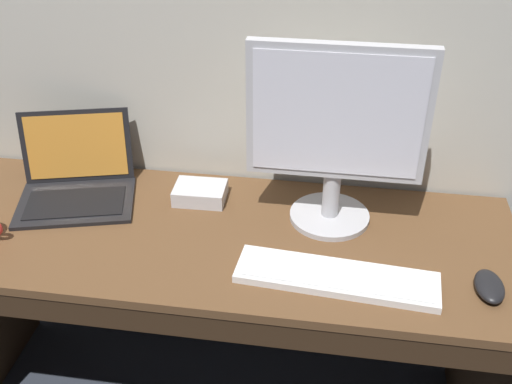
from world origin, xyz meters
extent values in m
cube|color=brown|center=(0.00, 0.00, 0.71)|extent=(1.65, 0.59, 0.03)
cube|color=#322113|center=(0.79, 0.00, 0.35)|extent=(0.06, 0.54, 0.70)
cube|color=#322113|center=(0.00, -0.28, 0.66)|extent=(1.58, 0.02, 0.07)
cube|color=black|center=(-0.41, 0.07, 0.73)|extent=(0.37, 0.31, 0.01)
cube|color=black|center=(-0.41, 0.06, 0.74)|extent=(0.30, 0.21, 0.00)
cube|color=black|center=(-0.45, 0.21, 0.84)|extent=(0.32, 0.14, 0.21)
cube|color=#C67F2D|center=(-0.44, 0.20, 0.84)|extent=(0.29, 0.12, 0.19)
cylinder|color=#B7B7BC|center=(0.32, 0.11, 0.73)|extent=(0.22, 0.22, 0.02)
cylinder|color=#B7B7BC|center=(0.32, 0.11, 0.81)|extent=(0.05, 0.05, 0.13)
cube|color=#B7B7BC|center=(0.32, 0.10, 1.05)|extent=(0.45, 0.03, 0.36)
cube|color=silver|center=(0.32, 0.08, 1.05)|extent=(0.42, 0.00, 0.32)
cube|color=white|center=(0.35, -0.15, 0.73)|extent=(0.49, 0.16, 0.02)
cube|color=silver|center=(0.35, -0.15, 0.75)|extent=(0.46, 0.14, 0.00)
ellipsoid|color=black|center=(0.70, -0.13, 0.74)|extent=(0.07, 0.12, 0.03)
cube|color=silver|center=(-0.06, 0.15, 0.75)|extent=(0.15, 0.11, 0.04)
camera|label=1|loc=(0.32, -1.27, 1.69)|focal=42.02mm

